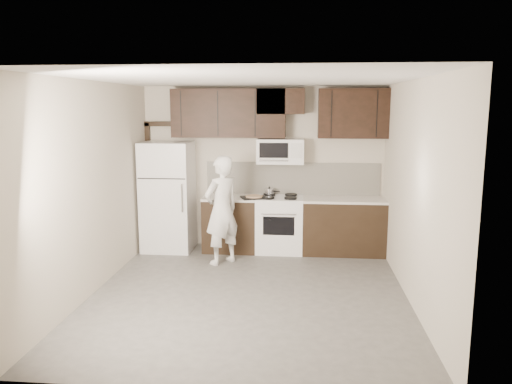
# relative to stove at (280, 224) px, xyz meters

# --- Properties ---
(floor) EXTENTS (4.50, 4.50, 0.00)m
(floor) POSITION_rel_stove_xyz_m (-0.30, -1.94, -0.46)
(floor) COLOR #4F4D4A
(floor) RESTS_ON ground
(back_wall) EXTENTS (4.00, 0.00, 4.00)m
(back_wall) POSITION_rel_stove_xyz_m (-0.30, 0.31, 0.89)
(back_wall) COLOR #BEB5A2
(back_wall) RESTS_ON ground
(ceiling) EXTENTS (4.50, 4.50, 0.00)m
(ceiling) POSITION_rel_stove_xyz_m (-0.30, -1.94, 2.24)
(ceiling) COLOR white
(ceiling) RESTS_ON back_wall
(counter_run) EXTENTS (2.95, 0.64, 0.91)m
(counter_run) POSITION_rel_stove_xyz_m (0.30, 0.00, -0.00)
(counter_run) COLOR black
(counter_run) RESTS_ON floor
(stove) EXTENTS (0.76, 0.66, 0.94)m
(stove) POSITION_rel_stove_xyz_m (0.00, 0.00, 0.00)
(stove) COLOR white
(stove) RESTS_ON floor
(backsplash) EXTENTS (2.90, 0.02, 0.54)m
(backsplash) POSITION_rel_stove_xyz_m (0.20, 0.30, 0.72)
(backsplash) COLOR silver
(backsplash) RESTS_ON counter_run
(upper_cabinets) EXTENTS (3.48, 0.35, 0.78)m
(upper_cabinets) POSITION_rel_stove_xyz_m (-0.09, 0.14, 1.82)
(upper_cabinets) COLOR black
(upper_cabinets) RESTS_ON back_wall
(microwave) EXTENTS (0.76, 0.42, 0.40)m
(microwave) POSITION_rel_stove_xyz_m (-0.00, 0.12, 1.19)
(microwave) COLOR white
(microwave) RESTS_ON upper_cabinets
(refrigerator) EXTENTS (0.80, 0.76, 1.80)m
(refrigerator) POSITION_rel_stove_xyz_m (-1.85, -0.05, 0.44)
(refrigerator) COLOR white
(refrigerator) RESTS_ON floor
(door_trim) EXTENTS (0.50, 0.08, 2.12)m
(door_trim) POSITION_rel_stove_xyz_m (-2.22, 0.27, 0.79)
(door_trim) COLOR black
(door_trim) RESTS_ON floor
(saucepan) EXTENTS (0.25, 0.17, 0.15)m
(saucepan) POSITION_rel_stove_xyz_m (-0.18, 0.15, 0.51)
(saucepan) COLOR silver
(saucepan) RESTS_ON stove
(baking_tray) EXTENTS (0.49, 0.43, 0.02)m
(baking_tray) POSITION_rel_stove_xyz_m (-0.41, -0.13, 0.46)
(baking_tray) COLOR black
(baking_tray) RESTS_ON counter_run
(pizza) EXTENTS (0.35, 0.35, 0.02)m
(pizza) POSITION_rel_stove_xyz_m (-0.41, -0.13, 0.48)
(pizza) COLOR tan
(pizza) RESTS_ON baking_tray
(person) EXTENTS (0.70, 0.71, 1.66)m
(person) POSITION_rel_stove_xyz_m (-0.84, -0.72, 0.37)
(person) COLOR white
(person) RESTS_ON floor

